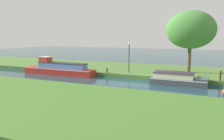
{
  "coord_description": "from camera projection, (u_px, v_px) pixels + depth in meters",
  "views": [
    {
      "loc": [
        6.9,
        -20.06,
        4.35
      ],
      "look_at": [
        -2.68,
        1.2,
        0.9
      ],
      "focal_mm": 37.07,
      "sensor_mm": 36.0,
      "label": 1
    }
  ],
  "objects": [
    {
      "name": "riverbank_near",
      "position": [
        82.0,
        108.0,
        13.39
      ],
      "size": [
        72.0,
        10.0,
        0.4
      ],
      "primitive_type": "cube",
      "color": "#437028",
      "rests_on": "ground_plane"
    },
    {
      "name": "mooring_post_far",
      "position": [
        107.0,
        70.0,
        25.05
      ],
      "size": [
        0.17,
        0.17,
        0.51
      ],
      "primitive_type": "cylinder",
      "color": "#464221",
      "rests_on": "riverbank_far"
    },
    {
      "name": "willow_tree_left",
      "position": [
        191.0,
        30.0,
        24.56
      ],
      "size": [
        5.24,
        3.42,
        6.64
      ],
      "color": "brown",
      "rests_on": "riverbank_far"
    },
    {
      "name": "ground_plane",
      "position": [
        133.0,
        83.0,
        21.54
      ],
      "size": [
        120.0,
        120.0,
        0.0
      ],
      "primitive_type": "plane",
      "color": "#1C3E45"
    },
    {
      "name": "lamp_post",
      "position": [
        129.0,
        54.0,
        24.87
      ],
      "size": [
        0.24,
        0.24,
        3.24
      ],
      "color": "#333338",
      "rests_on": "riverbank_far"
    },
    {
      "name": "mooring_post_near",
      "position": [
        220.0,
        76.0,
        20.49
      ],
      "size": [
        0.17,
        0.17,
        0.89
      ],
      "primitive_type": "cylinder",
      "color": "#4D2E25",
      "rests_on": "riverbank_far"
    },
    {
      "name": "red_narrowboat",
      "position": [
        59.0,
        69.0,
        26.31
      ],
      "size": [
        8.94,
        1.52,
        1.96
      ],
      "color": "red",
      "rests_on": "ground_plane"
    },
    {
      "name": "slate_barge",
      "position": [
        178.0,
        79.0,
        20.96
      ],
      "size": [
        4.91,
        2.14,
        1.08
      ],
      "color": "#474A4F",
      "rests_on": "ground_plane"
    },
    {
      "name": "riverbank_far",
      "position": [
        152.0,
        71.0,
        27.82
      ],
      "size": [
        72.0,
        10.0,
        0.4
      ],
      "primitive_type": "cube",
      "color": "#4C7331",
      "rests_on": "ground_plane"
    }
  ]
}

